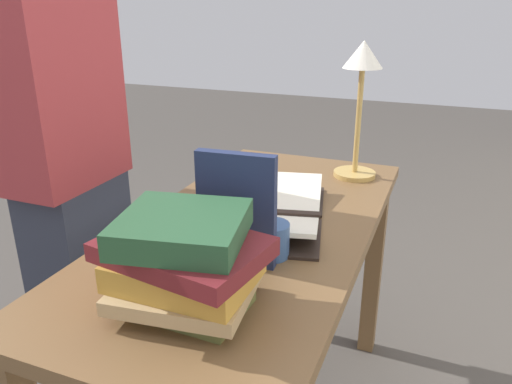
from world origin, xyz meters
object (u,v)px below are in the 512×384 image
(book_standing_upright, at_px, (236,210))
(person_reader, at_px, (70,171))
(reading_lamp, at_px, (361,81))
(coffee_mug, at_px, (271,240))
(open_book, at_px, (257,210))
(book_stack_tall, at_px, (184,261))
(pencil, at_px, (165,211))

(book_standing_upright, bearing_deg, person_reader, -112.00)
(reading_lamp, relative_size, coffee_mug, 4.11)
(open_book, xyz_separation_m, book_stack_tall, (0.46, 0.03, 0.08))
(person_reader, bearing_deg, reading_lamp, -57.42)
(reading_lamp, bearing_deg, coffee_mug, -6.27)
(open_book, bearing_deg, person_reader, -97.61)
(open_book, bearing_deg, reading_lamp, 144.13)
(coffee_mug, relative_size, person_reader, 0.06)
(coffee_mug, distance_m, pencil, 0.39)
(book_standing_upright, xyz_separation_m, pencil, (-0.19, -0.30, -0.13))
(book_standing_upright, distance_m, reading_lamp, 0.73)
(book_stack_tall, bearing_deg, reading_lamp, 170.50)
(coffee_mug, bearing_deg, person_reader, -101.58)
(person_reader, bearing_deg, pencil, -92.58)
(book_stack_tall, relative_size, coffee_mug, 3.01)
(pencil, bearing_deg, coffee_mug, 70.52)
(book_standing_upright, distance_m, person_reader, 0.68)
(person_reader, bearing_deg, coffee_mug, -101.58)
(open_book, bearing_deg, coffee_mug, 16.36)
(open_book, xyz_separation_m, book_standing_upright, (0.26, 0.05, 0.11))
(open_book, relative_size, reading_lamp, 1.21)
(pencil, relative_size, person_reader, 0.09)
(coffee_mug, height_order, person_reader, person_reader)
(open_book, bearing_deg, book_stack_tall, -8.90)
(reading_lamp, distance_m, pencil, 0.74)
(open_book, distance_m, book_stack_tall, 0.47)
(book_stack_tall, relative_size, reading_lamp, 0.73)
(book_standing_upright, xyz_separation_m, person_reader, (-0.20, -0.64, -0.06))
(pencil, distance_m, person_reader, 0.35)
(coffee_mug, bearing_deg, reading_lamp, 173.73)
(pencil, bearing_deg, book_stack_tall, 36.38)
(book_stack_tall, xyz_separation_m, book_standing_upright, (-0.20, 0.02, 0.03))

